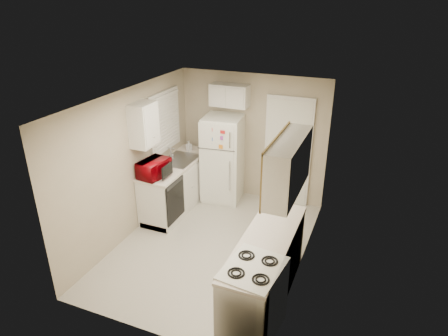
% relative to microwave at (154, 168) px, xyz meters
% --- Properties ---
extents(floor, '(3.80, 3.80, 0.00)m').
position_rel_microwave_xyz_m(floor, '(1.15, -0.26, -1.05)').
color(floor, beige).
rests_on(floor, ground).
extents(ceiling, '(3.80, 3.80, 0.00)m').
position_rel_microwave_xyz_m(ceiling, '(1.15, -0.26, 1.35)').
color(ceiling, white).
rests_on(ceiling, floor).
extents(wall_left, '(3.80, 3.80, 0.00)m').
position_rel_microwave_xyz_m(wall_left, '(-0.25, -0.26, 0.15)').
color(wall_left, '#B3A68C').
rests_on(wall_left, floor).
extents(wall_right, '(3.80, 3.80, 0.00)m').
position_rel_microwave_xyz_m(wall_right, '(2.55, -0.26, 0.15)').
color(wall_right, '#B3A68C').
rests_on(wall_right, floor).
extents(wall_back, '(2.80, 2.80, 0.00)m').
position_rel_microwave_xyz_m(wall_back, '(1.15, 1.64, 0.15)').
color(wall_back, '#B3A68C').
rests_on(wall_back, floor).
extents(wall_front, '(2.80, 2.80, 0.00)m').
position_rel_microwave_xyz_m(wall_front, '(1.15, -2.16, 0.15)').
color(wall_front, '#B3A68C').
rests_on(wall_front, floor).
extents(left_counter, '(0.60, 1.80, 0.90)m').
position_rel_microwave_xyz_m(left_counter, '(0.05, 0.64, -0.60)').
color(left_counter, silver).
rests_on(left_counter, floor).
extents(dishwasher, '(0.03, 0.58, 0.72)m').
position_rel_microwave_xyz_m(dishwasher, '(0.34, 0.04, -0.56)').
color(dishwasher, black).
rests_on(dishwasher, floor).
extents(sink, '(0.54, 0.74, 0.16)m').
position_rel_microwave_xyz_m(sink, '(0.05, 0.79, -0.19)').
color(sink, gray).
rests_on(sink, left_counter).
extents(microwave, '(0.56, 0.36, 0.35)m').
position_rel_microwave_xyz_m(microwave, '(0.00, 0.00, 0.00)').
color(microwave, '#790108').
rests_on(microwave, left_counter).
extents(soap_bottle, '(0.11, 0.11, 0.20)m').
position_rel_microwave_xyz_m(soap_bottle, '(0.00, 1.27, -0.05)').
color(soap_bottle, beige).
rests_on(soap_bottle, left_counter).
extents(window_blinds, '(0.10, 0.98, 1.08)m').
position_rel_microwave_xyz_m(window_blinds, '(-0.21, 0.79, 0.55)').
color(window_blinds, silver).
rests_on(window_blinds, wall_left).
extents(upper_cabinet_left, '(0.30, 0.45, 0.70)m').
position_rel_microwave_xyz_m(upper_cabinet_left, '(-0.10, -0.04, 0.75)').
color(upper_cabinet_left, silver).
rests_on(upper_cabinet_left, wall_left).
extents(refrigerator, '(0.75, 0.73, 1.65)m').
position_rel_microwave_xyz_m(refrigerator, '(0.70, 1.29, -0.22)').
color(refrigerator, white).
rests_on(refrigerator, floor).
extents(cabinet_over_fridge, '(0.70, 0.30, 0.40)m').
position_rel_microwave_xyz_m(cabinet_over_fridge, '(0.75, 1.49, 0.95)').
color(cabinet_over_fridge, silver).
rests_on(cabinet_over_fridge, wall_back).
extents(interior_door, '(0.86, 0.06, 2.08)m').
position_rel_microwave_xyz_m(interior_door, '(1.85, 1.60, -0.03)').
color(interior_door, white).
rests_on(interior_door, floor).
extents(right_counter, '(0.60, 2.00, 0.90)m').
position_rel_microwave_xyz_m(right_counter, '(2.25, -1.06, -0.60)').
color(right_counter, silver).
rests_on(right_counter, floor).
extents(stove, '(0.69, 0.81, 0.90)m').
position_rel_microwave_xyz_m(stove, '(2.28, -1.66, -0.60)').
color(stove, white).
rests_on(stove, floor).
extents(upper_cabinet_right, '(0.30, 1.20, 0.70)m').
position_rel_microwave_xyz_m(upper_cabinet_right, '(2.40, -0.76, 0.75)').
color(upper_cabinet_right, silver).
rests_on(upper_cabinet_right, wall_right).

